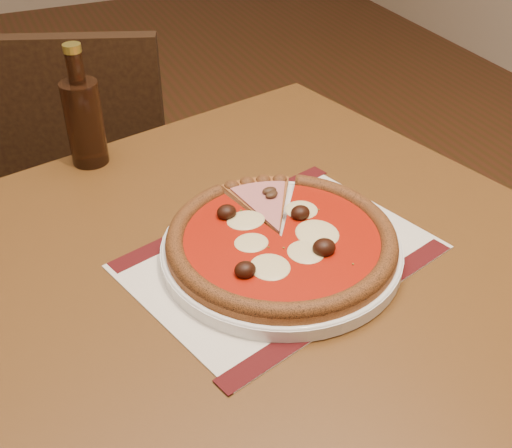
{
  "coord_description": "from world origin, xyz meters",
  "views": [
    {
      "loc": [
        0.03,
        -1.38,
        1.28
      ],
      "look_at": [
        0.32,
        -0.74,
        0.78
      ],
      "focal_mm": 45.0,
      "sensor_mm": 36.0,
      "label": 1
    }
  ],
  "objects_px": {
    "plate": "(281,251)",
    "bottle": "(84,119)",
    "chair_far": "(88,172)",
    "pizza": "(282,239)",
    "table": "(262,305)"
  },
  "relations": [
    {
      "from": "plate",
      "to": "bottle",
      "type": "distance_m",
      "value": 0.4
    },
    {
      "from": "plate",
      "to": "bottle",
      "type": "height_order",
      "value": "bottle"
    },
    {
      "from": "chair_far",
      "to": "bottle",
      "type": "xyz_separation_m",
      "value": [
        -0.04,
        -0.42,
        0.34
      ]
    },
    {
      "from": "plate",
      "to": "pizza",
      "type": "height_order",
      "value": "pizza"
    },
    {
      "from": "bottle",
      "to": "chair_far",
      "type": "bearing_deg",
      "value": 84.24
    },
    {
      "from": "table",
      "to": "plate",
      "type": "xyz_separation_m",
      "value": [
        0.02,
        -0.02,
        0.11
      ]
    },
    {
      "from": "pizza",
      "to": "bottle",
      "type": "height_order",
      "value": "bottle"
    },
    {
      "from": "chair_far",
      "to": "plate",
      "type": "bearing_deg",
      "value": 120.58
    },
    {
      "from": "table",
      "to": "plate",
      "type": "distance_m",
      "value": 0.12
    },
    {
      "from": "table",
      "to": "bottle",
      "type": "bearing_deg",
      "value": 115.8
    },
    {
      "from": "chair_far",
      "to": "pizza",
      "type": "distance_m",
      "value": 0.84
    },
    {
      "from": "chair_far",
      "to": "plate",
      "type": "distance_m",
      "value": 0.83
    },
    {
      "from": "table",
      "to": "pizza",
      "type": "distance_m",
      "value": 0.14
    },
    {
      "from": "bottle",
      "to": "table",
      "type": "bearing_deg",
      "value": -64.2
    },
    {
      "from": "pizza",
      "to": "chair_far",
      "type": "bearing_deg",
      "value": 99.94
    }
  ]
}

